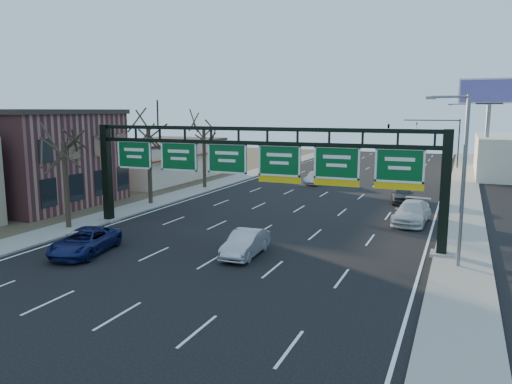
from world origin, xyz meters
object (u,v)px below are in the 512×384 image
at_px(car_blue_suv, 85,241).
at_px(car_silver_sedan, 245,243).
at_px(sign_gantry, 255,167).
at_px(car_white_wagon, 412,212).

height_order(car_blue_suv, car_silver_sedan, car_silver_sedan).
bearing_deg(car_silver_sedan, sign_gantry, 103.19).
relative_size(sign_gantry, car_blue_suv, 4.73).
distance_m(car_silver_sedan, car_white_wagon, 14.67).
distance_m(sign_gantry, car_blue_suv, 11.32).
distance_m(car_blue_suv, car_white_wagon, 22.79).
bearing_deg(car_silver_sedan, car_white_wagon, 54.87).
height_order(sign_gantry, car_blue_suv, sign_gantry).
bearing_deg(car_silver_sedan, car_blue_suv, -162.42).
bearing_deg(car_blue_suv, car_white_wagon, 31.76).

